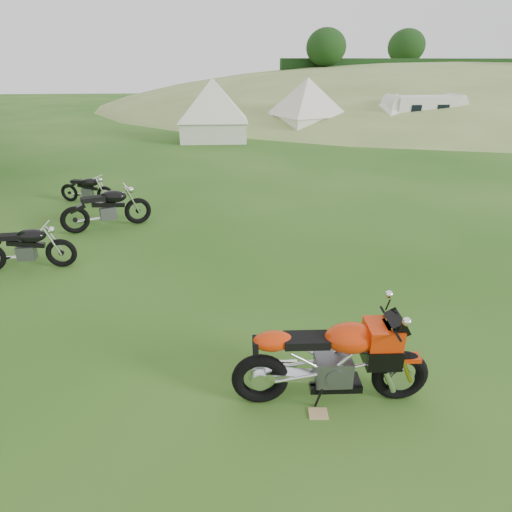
{
  "coord_description": "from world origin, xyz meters",
  "views": [
    {
      "loc": [
        -0.61,
        -5.94,
        3.72
      ],
      "look_at": [
        -0.04,
        0.4,
        0.87
      ],
      "focal_mm": 30.0,
      "sensor_mm": 36.0,
      "label": 1
    }
  ],
  "objects_px": {
    "tent_left": "(213,111)",
    "tent_right": "(394,113)",
    "plywood_board": "(318,414)",
    "vintage_moto_c": "(106,207)",
    "tent_mid": "(307,107)",
    "vintage_moto_b": "(24,246)",
    "vintage_moto_d": "(86,188)",
    "sport_motorcycle": "(332,354)",
    "caravan": "(422,115)"
  },
  "relations": [
    {
      "from": "sport_motorcycle",
      "to": "vintage_moto_d",
      "type": "xyz_separation_m",
      "value": [
        -5.07,
        8.61,
        -0.24
      ]
    },
    {
      "from": "vintage_moto_b",
      "to": "tent_left",
      "type": "relative_size",
      "value": 0.55
    },
    {
      "from": "plywood_board",
      "to": "tent_left",
      "type": "relative_size",
      "value": 0.07
    },
    {
      "from": "sport_motorcycle",
      "to": "vintage_moto_b",
      "type": "xyz_separation_m",
      "value": [
        -5.06,
        4.11,
        -0.18
      ]
    },
    {
      "from": "plywood_board",
      "to": "vintage_moto_c",
      "type": "height_order",
      "value": "vintage_moto_c"
    },
    {
      "from": "vintage_moto_c",
      "to": "tent_mid",
      "type": "distance_m",
      "value": 17.59
    },
    {
      "from": "tent_mid",
      "to": "caravan",
      "type": "relative_size",
      "value": 0.73
    },
    {
      "from": "plywood_board",
      "to": "tent_mid",
      "type": "relative_size",
      "value": 0.07
    },
    {
      "from": "vintage_moto_b",
      "to": "tent_right",
      "type": "distance_m",
      "value": 21.93
    },
    {
      "from": "vintage_moto_d",
      "to": "tent_mid",
      "type": "xyz_separation_m",
      "value": [
        9.16,
        13.34,
        1.01
      ]
    },
    {
      "from": "sport_motorcycle",
      "to": "tent_mid",
      "type": "relative_size",
      "value": 0.67
    },
    {
      "from": "vintage_moto_b",
      "to": "caravan",
      "type": "height_order",
      "value": "caravan"
    },
    {
      "from": "vintage_moto_c",
      "to": "vintage_moto_d",
      "type": "bearing_deg",
      "value": 93.22
    },
    {
      "from": "tent_left",
      "to": "tent_mid",
      "type": "xyz_separation_m",
      "value": [
        5.43,
        2.0,
        -0.01
      ]
    },
    {
      "from": "plywood_board",
      "to": "vintage_moto_b",
      "type": "bearing_deg",
      "value": 138.37
    },
    {
      "from": "vintage_moto_d",
      "to": "tent_right",
      "type": "bearing_deg",
      "value": 58.6
    },
    {
      "from": "tent_left",
      "to": "tent_right",
      "type": "height_order",
      "value": "tent_left"
    },
    {
      "from": "vintage_moto_b",
      "to": "tent_mid",
      "type": "relative_size",
      "value": 0.56
    },
    {
      "from": "plywood_board",
      "to": "vintage_moto_c",
      "type": "xyz_separation_m",
      "value": [
        -3.8,
        6.57,
        0.54
      ]
    },
    {
      "from": "vintage_moto_b",
      "to": "vintage_moto_d",
      "type": "xyz_separation_m",
      "value": [
        -0.01,
        4.5,
        -0.06
      ]
    },
    {
      "from": "sport_motorcycle",
      "to": "plywood_board",
      "type": "bearing_deg",
      "value": -124.29
    },
    {
      "from": "tent_right",
      "to": "caravan",
      "type": "relative_size",
      "value": 0.6
    },
    {
      "from": "sport_motorcycle",
      "to": "tent_left",
      "type": "height_order",
      "value": "tent_left"
    },
    {
      "from": "vintage_moto_c",
      "to": "tent_right",
      "type": "relative_size",
      "value": 0.76
    },
    {
      "from": "vintage_moto_d",
      "to": "tent_mid",
      "type": "distance_m",
      "value": 16.21
    },
    {
      "from": "tent_mid",
      "to": "vintage_moto_c",
      "type": "bearing_deg",
      "value": -139.48
    },
    {
      "from": "plywood_board",
      "to": "vintage_moto_d",
      "type": "bearing_deg",
      "value": 118.96
    },
    {
      "from": "vintage_moto_c",
      "to": "vintage_moto_d",
      "type": "distance_m",
      "value": 2.52
    },
    {
      "from": "tent_left",
      "to": "caravan",
      "type": "height_order",
      "value": "tent_left"
    },
    {
      "from": "tent_mid",
      "to": "tent_right",
      "type": "distance_m",
      "value": 5.0
    },
    {
      "from": "tent_left",
      "to": "tent_right",
      "type": "distance_m",
      "value": 10.38
    },
    {
      "from": "sport_motorcycle",
      "to": "caravan",
      "type": "bearing_deg",
      "value": 66.1
    },
    {
      "from": "tent_left",
      "to": "tent_right",
      "type": "relative_size",
      "value": 1.22
    },
    {
      "from": "plywood_board",
      "to": "tent_left",
      "type": "bearing_deg",
      "value": 93.31
    },
    {
      "from": "plywood_board",
      "to": "tent_right",
      "type": "relative_size",
      "value": 0.08
    },
    {
      "from": "plywood_board",
      "to": "vintage_moto_b",
      "type": "relative_size",
      "value": 0.12
    },
    {
      "from": "plywood_board",
      "to": "vintage_moto_b",
      "type": "distance_m",
      "value": 6.55
    },
    {
      "from": "sport_motorcycle",
      "to": "vintage_moto_b",
      "type": "height_order",
      "value": "sport_motorcycle"
    },
    {
      "from": "tent_mid",
      "to": "tent_right",
      "type": "bearing_deg",
      "value": -33.76
    },
    {
      "from": "tent_left",
      "to": "sport_motorcycle",
      "type": "bearing_deg",
      "value": -84.26
    },
    {
      "from": "vintage_moto_b",
      "to": "sport_motorcycle",
      "type": "bearing_deg",
      "value": -42.73
    },
    {
      "from": "vintage_moto_c",
      "to": "vintage_moto_d",
      "type": "height_order",
      "value": "vintage_moto_c"
    },
    {
      "from": "plywood_board",
      "to": "caravan",
      "type": "bearing_deg",
      "value": 62.92
    },
    {
      "from": "tent_right",
      "to": "caravan",
      "type": "bearing_deg",
      "value": -17.39
    },
    {
      "from": "plywood_board",
      "to": "vintage_moto_c",
      "type": "bearing_deg",
      "value": 120.06
    },
    {
      "from": "plywood_board",
      "to": "sport_motorcycle",
      "type": "bearing_deg",
      "value": 52.66
    },
    {
      "from": "vintage_moto_d",
      "to": "caravan",
      "type": "distance_m",
      "value": 19.97
    },
    {
      "from": "vintage_moto_c",
      "to": "tent_right",
      "type": "bearing_deg",
      "value": 25.98
    },
    {
      "from": "plywood_board",
      "to": "tent_right",
      "type": "distance_m",
      "value": 23.1
    },
    {
      "from": "vintage_moto_d",
      "to": "vintage_moto_b",
      "type": "bearing_deg",
      "value": -72.56
    }
  ]
}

